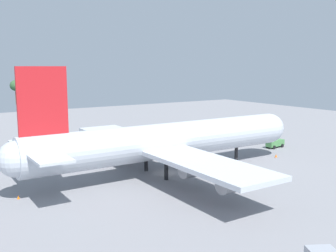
{
  "coord_description": "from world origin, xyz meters",
  "views": [
    {
      "loc": [
        -37.68,
        -57.95,
        19.32
      ],
      "look_at": [
        0.0,
        0.0,
        8.71
      ],
      "focal_mm": 41.57,
      "sensor_mm": 36.0,
      "label": 1
    }
  ],
  "objects": [
    {
      "name": "cargo_airplane",
      "position": [
        -0.13,
        0.0,
        5.95
      ],
      "size": [
        58.28,
        52.61,
        19.36
      ],
      "color": "silver",
      "rests_on": "ground_plane"
    },
    {
      "name": "ground_plane",
      "position": [
        0.0,
        0.0,
        0.0
      ],
      "size": [
        233.11,
        233.11,
        0.0
      ],
      "primitive_type": "plane",
      "color": "gray"
    },
    {
      "name": "fuel_truck",
      "position": [
        21.13,
        18.51,
        1.03
      ],
      "size": [
        4.11,
        5.72,
        1.94
      ],
      "color": "silver",
      "rests_on": "ground_plane"
    },
    {
      "name": "safety_cone_tail",
      "position": [
        -26.22,
        0.12,
        0.28
      ],
      "size": [
        0.39,
        0.39,
        0.56
      ],
      "primitive_type": "cone",
      "color": "orange",
      "rests_on": "ground_plane"
    },
    {
      "name": "safety_cone_nose",
      "position": [
        26.22,
        -2.27,
        0.36
      ],
      "size": [
        0.5,
        0.5,
        0.71
      ],
      "primitive_type": "cone",
      "color": "orange",
      "rests_on": "ground_plane"
    },
    {
      "name": "catering_truck",
      "position": [
        33.69,
        4.81,
        1.17
      ],
      "size": [
        5.37,
        2.64,
        2.3
      ],
      "color": "#4C8C4C",
      "rests_on": "ground_plane"
    }
  ]
}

